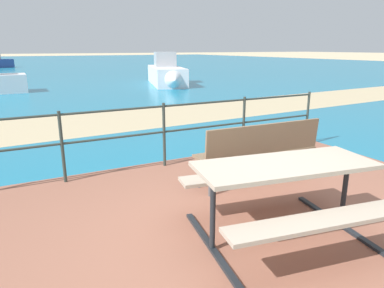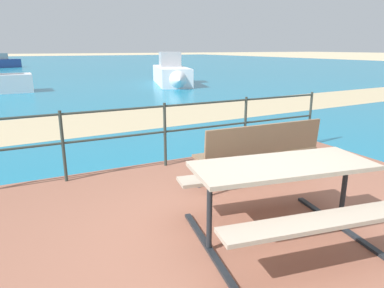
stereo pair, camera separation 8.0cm
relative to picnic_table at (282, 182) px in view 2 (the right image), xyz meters
name	(u,v)px [view 2 (the right image)]	position (x,y,z in m)	size (l,w,h in m)	color
ground_plane	(258,242)	(-0.15, 0.10, -0.63)	(240.00, 240.00, 0.00)	beige
patio_paving	(259,240)	(-0.15, 0.10, -0.60)	(6.40, 5.20, 0.06)	#935B47
sea_water	(35,65)	(-0.15, 40.10, -0.63)	(90.00, 90.00, 0.01)	teal
beach_strip	(106,121)	(-0.15, 6.52, -0.63)	(54.00, 2.81, 0.01)	tan
picnic_table	(282,182)	(0.00, 0.00, 0.00)	(1.86, 1.62, 0.76)	tan
park_bench	(260,147)	(0.67, 1.20, -0.06)	(1.73, 0.48, 0.85)	#7A6047
railing_fence	(165,126)	(-0.15, 2.48, 0.05)	(5.94, 0.04, 0.98)	#2D3833
boat_far	(171,74)	(5.04, 14.37, -0.09)	(2.61, 5.26, 1.61)	silver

